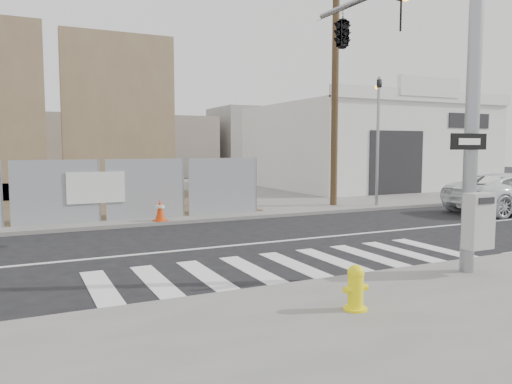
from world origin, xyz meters
name	(u,v)px	position (x,y,z in m)	size (l,w,h in m)	color
ground	(246,245)	(0.00, 0.00, 0.00)	(100.00, 100.00, 0.00)	black
sidewalk_far	(132,195)	(0.00, 14.00, 0.06)	(50.00, 20.00, 0.12)	slate
signal_pole	(378,50)	(2.49, -2.05, 4.78)	(0.96, 5.87, 7.00)	gray
far_signal_pole	(378,123)	(8.00, 4.60, 3.48)	(0.16, 0.20, 5.60)	gray
concrete_wall_right	(120,129)	(-0.50, 14.08, 3.38)	(5.50, 1.30, 8.00)	#776147
auto_shop	(366,146)	(14.00, 12.97, 2.54)	(12.00, 10.20, 5.95)	silver
utility_pole_right	(335,80)	(6.50, 5.50, 5.20)	(1.60, 0.28, 10.00)	brown
fire_hydrant	(356,288)	(-0.84, -5.72, 0.45)	(0.43, 0.43, 0.68)	yellow
traffic_cone_d	(160,210)	(-1.13, 4.22, 0.48)	(0.46, 0.46, 0.73)	red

